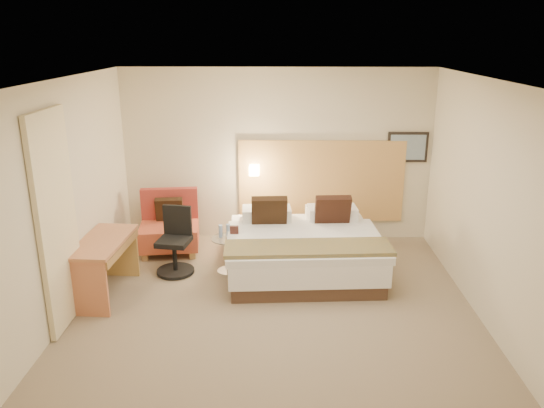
{
  "coord_description": "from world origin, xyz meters",
  "views": [
    {
      "loc": [
        0.09,
        -5.62,
        3.16
      ],
      "look_at": [
        -0.04,
        0.79,
        1.1
      ],
      "focal_mm": 35.0,
      "sensor_mm": 36.0,
      "label": 1
    }
  ],
  "objects_px": {
    "desk": "(105,252)",
    "desk_chair": "(175,246)",
    "bed": "(302,247)",
    "lounge_chair": "(170,227)",
    "side_table": "(228,253)"
  },
  "relations": [
    {
      "from": "bed",
      "to": "side_table",
      "type": "bearing_deg",
      "value": -174.58
    },
    {
      "from": "desk",
      "to": "desk_chair",
      "type": "bearing_deg",
      "value": 43.44
    },
    {
      "from": "lounge_chair",
      "to": "desk",
      "type": "bearing_deg",
      "value": -108.33
    },
    {
      "from": "side_table",
      "to": "desk",
      "type": "relative_size",
      "value": 0.41
    },
    {
      "from": "bed",
      "to": "desk",
      "type": "xyz_separation_m",
      "value": [
        -2.49,
        -0.81,
        0.26
      ]
    },
    {
      "from": "side_table",
      "to": "desk_chair",
      "type": "bearing_deg",
      "value": -178.53
    },
    {
      "from": "lounge_chair",
      "to": "side_table",
      "type": "xyz_separation_m",
      "value": [
        0.96,
        -0.77,
        -0.09
      ]
    },
    {
      "from": "desk",
      "to": "lounge_chair",
      "type": "bearing_deg",
      "value": 71.67
    },
    {
      "from": "desk",
      "to": "desk_chair",
      "type": "height_order",
      "value": "desk_chair"
    },
    {
      "from": "bed",
      "to": "desk",
      "type": "relative_size",
      "value": 1.79
    },
    {
      "from": "lounge_chair",
      "to": "desk_chair",
      "type": "xyz_separation_m",
      "value": [
        0.24,
        -0.78,
        0.01
      ]
    },
    {
      "from": "bed",
      "to": "lounge_chair",
      "type": "height_order",
      "value": "bed"
    },
    {
      "from": "bed",
      "to": "lounge_chair",
      "type": "bearing_deg",
      "value": 161.51
    },
    {
      "from": "desk",
      "to": "side_table",
      "type": "bearing_deg",
      "value": 26.18
    },
    {
      "from": "lounge_chair",
      "to": "side_table",
      "type": "height_order",
      "value": "lounge_chair"
    }
  ]
}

